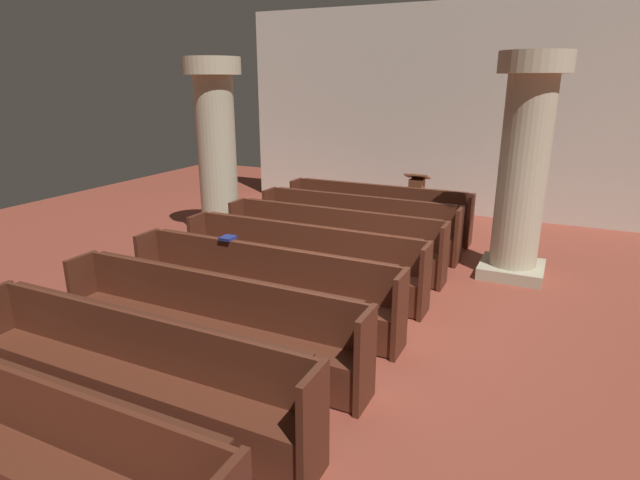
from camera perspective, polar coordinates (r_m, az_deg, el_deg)
The scene contains 14 objects.
ground_plane at distance 6.73m, azimuth 3.10°, elevation -8.38°, with size 19.20×19.20×0.00m, color brown.
back_wall at distance 11.94m, azimuth 14.86°, elevation 13.57°, with size 10.00×0.16×4.50m, color beige.
pew_row_0 at distance 10.11m, azimuth 6.37°, elevation 3.42°, with size 3.62×0.46×0.95m.
pew_row_1 at distance 9.14m, azimuth 4.15°, elevation 1.98°, with size 3.62×0.46×0.95m.
pew_row_2 at distance 8.19m, azimuth 1.40°, elevation 0.19°, with size 3.62×0.47×0.95m.
pew_row_3 at distance 7.28m, azimuth -2.05°, elevation -2.04°, with size 3.62×0.46×0.95m.
pew_row_4 at distance 6.41m, azimuth -6.47°, elevation -4.90°, with size 3.62×0.46×0.95m.
pew_row_5 at distance 5.61m, azimuth -12.27°, elevation -8.55°, with size 3.62×0.47×0.95m.
pew_row_6 at distance 4.92m, azimuth -20.02°, elevation -13.18°, with size 3.62×0.46×0.95m.
pew_row_7 at distance 4.38m, azimuth -30.40°, elevation -18.75°, with size 3.62×0.46×0.95m.
pillar_aisle_side at distance 8.19m, azimuth 21.63°, elevation 7.73°, with size 1.01×1.01×3.30m.
pillar_far_side at distance 9.73m, azimuth -11.38°, elevation 9.94°, with size 1.01×1.01×3.30m.
lectern at distance 11.00m, azimuth 10.56°, elevation 4.10°, with size 0.48×0.45×1.08m.
hymn_book at distance 6.71m, azimuth -10.19°, elevation 0.22°, with size 0.17×0.19×0.04m, color navy.
Camera 1 is at (2.28, -5.62, 2.91)m, focal length 28.88 mm.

